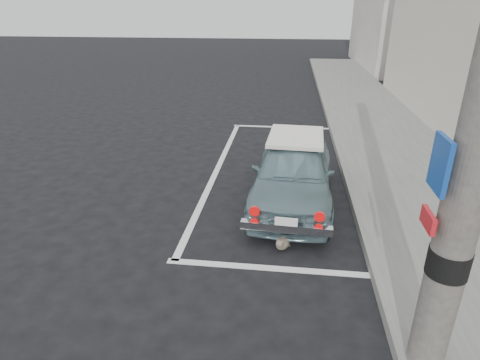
{
  "coord_description": "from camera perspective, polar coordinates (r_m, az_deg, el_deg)",
  "views": [
    {
      "loc": [
        0.61,
        -5.1,
        3.35
      ],
      "look_at": [
        -0.12,
        0.78,
        0.75
      ],
      "focal_mm": 30.0,
      "sensor_mm": 36.0,
      "label": 1
    }
  ],
  "objects": [
    {
      "name": "ground",
      "position": [
        6.13,
        0.21,
        -9.42
      ],
      "size": [
        80.0,
        80.0,
        0.0
      ],
      "primitive_type": "plane",
      "color": "black",
      "rests_on": "ground"
    },
    {
      "name": "retro_coupe",
      "position": [
        7.31,
        7.61,
        1.4
      ],
      "size": [
        1.59,
        3.56,
        1.19
      ],
      "rotation": [
        0.0,
        0.0,
        -0.06
      ],
      "color": "slate",
      "rests_on": "ground"
    },
    {
      "name": "cat",
      "position": [
        6.05,
        6.07,
        -8.83
      ],
      "size": [
        0.28,
        0.42,
        0.24
      ],
      "rotation": [
        0.0,
        0.0,
        -0.33
      ],
      "color": "brown",
      "rests_on": "ground"
    },
    {
      "name": "sidewalk",
      "position": [
        8.24,
        24.72,
        -2.04
      ],
      "size": [
        2.8,
        40.0,
        0.15
      ],
      "primitive_type": "cube",
      "color": "#63635F",
      "rests_on": "ground"
    },
    {
      "name": "pline_side",
      "position": [
        8.89,
        -3.25,
        1.56
      ],
      "size": [
        0.12,
        7.0,
        0.01
      ],
      "primitive_type": "cube",
      "color": "silver",
      "rests_on": "ground"
    },
    {
      "name": "pline_rear",
      "position": [
        5.69,
        4.72,
        -12.42
      ],
      "size": [
        3.0,
        0.12,
        0.01
      ],
      "primitive_type": "cube",
      "color": "silver",
      "rests_on": "ground"
    },
    {
      "name": "pline_front",
      "position": [
        12.07,
        6.3,
        7.48
      ],
      "size": [
        3.0,
        0.12,
        0.01
      ],
      "primitive_type": "cube",
      "color": "silver",
      "rests_on": "ground"
    }
  ]
}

